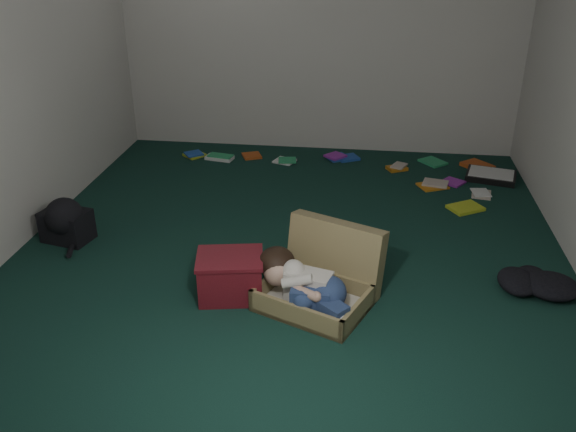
# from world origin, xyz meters

# --- Properties ---
(floor) EXTENTS (4.50, 4.50, 0.00)m
(floor) POSITION_xyz_m (0.00, 0.00, 0.00)
(floor) COLOR #0F2D25
(floor) RESTS_ON ground
(wall_back) EXTENTS (4.50, 0.00, 4.50)m
(wall_back) POSITION_xyz_m (0.00, 2.25, 1.30)
(wall_back) COLOR silver
(wall_back) RESTS_ON ground
(wall_front) EXTENTS (4.50, 0.00, 4.50)m
(wall_front) POSITION_xyz_m (0.00, -2.25, 1.30)
(wall_front) COLOR silver
(wall_front) RESTS_ON ground
(wall_left) EXTENTS (0.00, 4.50, 4.50)m
(wall_left) POSITION_xyz_m (-2.00, 0.00, 1.30)
(wall_left) COLOR silver
(wall_left) RESTS_ON ground
(suitcase) EXTENTS (0.85, 0.84, 0.48)m
(suitcase) POSITION_xyz_m (0.28, -0.61, 0.14)
(suitcase) COLOR olive
(suitcase) RESTS_ON floor
(person) EXTENTS (0.62, 0.53, 0.30)m
(person) POSITION_xyz_m (0.18, -0.74, 0.18)
(person) COLOR silver
(person) RESTS_ON suitcase
(maroon_bin) EXTENTS (0.47, 0.40, 0.29)m
(maroon_bin) POSITION_xyz_m (-0.31, -0.65, 0.15)
(maroon_bin) COLOR maroon
(maroon_bin) RESTS_ON floor
(backpack) EXTENTS (0.50, 0.43, 0.26)m
(backpack) POSITION_xyz_m (-1.70, -0.06, 0.13)
(backpack) COLOR black
(backpack) RESTS_ON floor
(clothing_pile) EXTENTS (0.59, 0.54, 0.15)m
(clothing_pile) POSITION_xyz_m (1.70, -0.28, 0.08)
(clothing_pile) COLOR black
(clothing_pile) RESTS_ON floor
(paper_tray) EXTENTS (0.51, 0.43, 0.06)m
(paper_tray) POSITION_xyz_m (1.70, 1.60, 0.03)
(paper_tray) COLOR black
(paper_tray) RESTS_ON floor
(book_scatter) EXTENTS (3.09, 1.34, 0.02)m
(book_scatter) POSITION_xyz_m (0.50, 1.66, 0.01)
(book_scatter) COLOR #B2C623
(book_scatter) RESTS_ON floor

